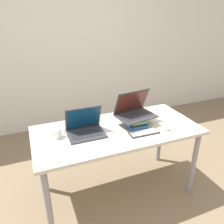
{
  "coord_description": "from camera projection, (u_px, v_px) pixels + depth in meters",
  "views": [
    {
      "loc": [
        -0.71,
        -1.28,
        1.7
      ],
      "look_at": [
        -0.05,
        0.36,
        0.92
      ],
      "focal_mm": 35.0,
      "sensor_mm": 36.0,
      "label": 1
    }
  ],
  "objects": [
    {
      "name": "desk",
      "position": [
        117.0,
        136.0,
        2.05
      ],
      "size": [
        1.52,
        0.72,
        0.74
      ],
      "color": "beige",
      "rests_on": "ground_plane"
    },
    {
      "name": "mouse",
      "position": [
        166.0,
        127.0,
        2.02
      ],
      "size": [
        0.07,
        0.11,
        0.03
      ],
      "color": "white",
      "rests_on": "desk"
    },
    {
      "name": "mug",
      "position": [
        56.0,
        133.0,
        1.86
      ],
      "size": [
        0.13,
        0.08,
        0.08
      ],
      "color": "white",
      "rests_on": "desk"
    },
    {
      "name": "notepad",
      "position": [
        180.0,
        120.0,
        2.18
      ],
      "size": [
        0.21,
        0.28,
        0.01
      ],
      "color": "silver",
      "rests_on": "desk"
    },
    {
      "name": "book_stack",
      "position": [
        134.0,
        120.0,
        2.09
      ],
      "size": [
        0.19,
        0.29,
        0.08
      ],
      "color": "#235693",
      "rests_on": "desk"
    },
    {
      "name": "laptop_on_books",
      "position": [
        134.0,
        111.0,
        2.06
      ],
      "size": [
        0.39,
        0.3,
        0.25
      ],
      "color": "#333338",
      "rests_on": "book_stack"
    },
    {
      "name": "wireless_keyboard",
      "position": [
        144.0,
        133.0,
        1.94
      ],
      "size": [
        0.27,
        0.11,
        0.01
      ],
      "color": "#28282D",
      "rests_on": "desk"
    },
    {
      "name": "ground_plane",
      "position": [
        132.0,
        216.0,
        2.02
      ],
      "size": [
        14.0,
        14.0,
        0.0
      ],
      "primitive_type": "plane",
      "color": "#7A664C"
    },
    {
      "name": "wall_back",
      "position": [
        71.0,
        41.0,
        3.25
      ],
      "size": [
        8.0,
        0.05,
        2.7
      ],
      "color": "silver",
      "rests_on": "ground_plane"
    },
    {
      "name": "laptop_left",
      "position": [
        85.0,
        129.0,
        1.92
      ],
      "size": [
        0.32,
        0.25,
        0.24
      ],
      "color": "#333338",
      "rests_on": "desk"
    }
  ]
}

